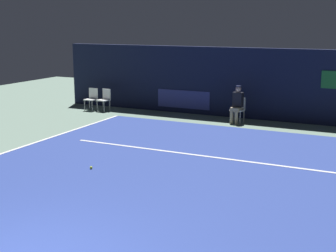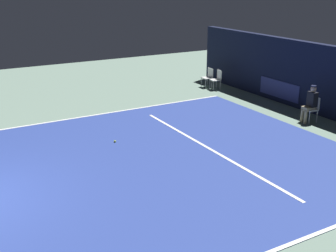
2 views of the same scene
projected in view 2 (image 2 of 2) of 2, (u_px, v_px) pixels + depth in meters
The scene contains 8 objects.
ground_plane at pixel (149, 162), 11.98m from camera, with size 31.07×31.07×0.00m, color slate.
court_surface at pixel (149, 162), 11.98m from camera, with size 9.78×11.61×0.01m, color navy.
line_sideline_right at pixel (89, 116), 15.95m from camera, with size 0.10×11.61×0.01m, color white.
line_service at pixel (209, 148), 12.92m from camera, with size 7.63×0.10×0.01m, color white.
line_judge_on_chair at pixel (311, 103), 15.13m from camera, with size 0.48×0.56×1.32m.
courtside_chair_near at pixel (217, 78), 19.70m from camera, with size 0.50×0.48×0.88m.
courtside_chair_far at pixel (208, 76), 20.12m from camera, with size 0.45×0.42×0.88m.
tennis_ball at pixel (115, 141), 13.39m from camera, with size 0.07×0.07×0.07m, color #CCE033.
Camera 2 is at (9.83, -0.17, 4.85)m, focal length 46.08 mm.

